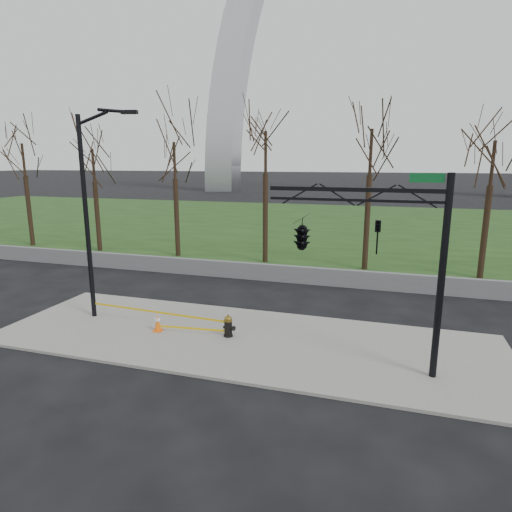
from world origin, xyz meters
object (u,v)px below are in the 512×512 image
(street_light, at_px, (91,203))
(traffic_cone, at_px, (158,323))
(traffic_signal_mast, at_px, (327,235))
(fire_hydrant, at_px, (228,326))

(street_light, bearing_deg, traffic_cone, -23.95)
(traffic_cone, bearing_deg, traffic_signal_mast, -6.07)
(fire_hydrant, bearing_deg, street_light, -171.79)
(fire_hydrant, xyz_separation_m, traffic_signal_mast, (3.56, -0.96, 3.67))
(traffic_cone, height_order, street_light, street_light)
(street_light, bearing_deg, fire_hydrant, -14.99)
(traffic_cone, xyz_separation_m, street_light, (-3.09, 0.72, 4.28))
(traffic_cone, height_order, traffic_signal_mast, traffic_signal_mast)
(fire_hydrant, relative_size, traffic_signal_mast, 0.14)
(street_light, bearing_deg, traffic_signal_mast, -19.23)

